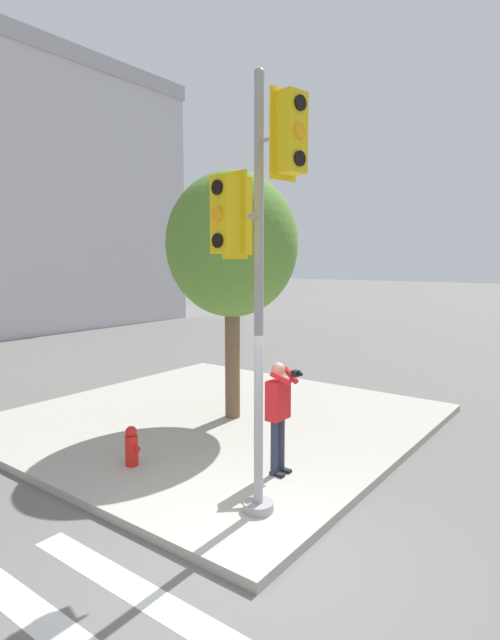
{
  "coord_description": "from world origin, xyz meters",
  "views": [
    {
      "loc": [
        -4.38,
        -3.31,
        3.44
      ],
      "look_at": [
        1.09,
        0.78,
        2.63
      ],
      "focal_mm": 28.0,
      "sensor_mm": 36.0,
      "label": 1
    }
  ],
  "objects_px": {
    "traffic_signal_pole": "(252,236)",
    "person_photographer": "(279,407)",
    "fire_hydrant": "(132,446)",
    "street_tree": "(232,246)"
  },
  "relations": [
    {
      "from": "person_photographer",
      "to": "fire_hydrant",
      "type": "height_order",
      "value": "person_photographer"
    },
    {
      "from": "traffic_signal_pole",
      "to": "person_photographer",
      "type": "height_order",
      "value": "traffic_signal_pole"
    },
    {
      "from": "street_tree",
      "to": "fire_hydrant",
      "type": "height_order",
      "value": "street_tree"
    },
    {
      "from": "street_tree",
      "to": "fire_hydrant",
      "type": "xyz_separation_m",
      "value": [
        -2.97,
        -0.28,
        -3.29
      ]
    },
    {
      "from": "street_tree",
      "to": "traffic_signal_pole",
      "type": "bearing_deg",
      "value": -137.69
    },
    {
      "from": "traffic_signal_pole",
      "to": "street_tree",
      "type": "bearing_deg",
      "value": 42.31
    },
    {
      "from": "person_photographer",
      "to": "street_tree",
      "type": "distance_m",
      "value": 3.91
    },
    {
      "from": "traffic_signal_pole",
      "to": "street_tree",
      "type": "relative_size",
      "value": 1.09
    },
    {
      "from": "person_photographer",
      "to": "fire_hydrant",
      "type": "bearing_deg",
      "value": 119.54
    },
    {
      "from": "street_tree",
      "to": "fire_hydrant",
      "type": "relative_size",
      "value": 7.84
    }
  ]
}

